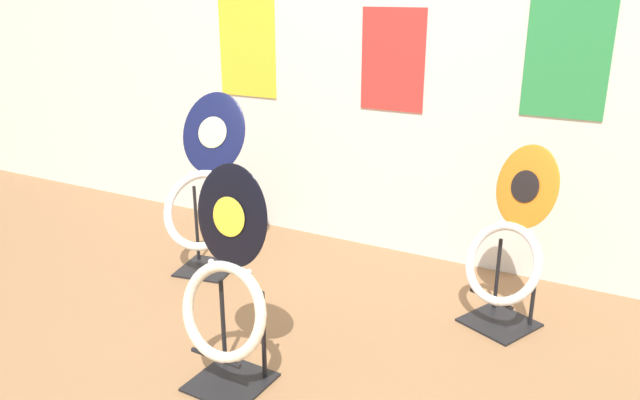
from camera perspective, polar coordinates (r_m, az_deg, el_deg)
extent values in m
cube|color=silver|center=(3.43, 6.51, 16.29)|extent=(8.00, 0.06, 2.60)
cube|color=red|center=(3.40, 6.66, 12.60)|extent=(0.36, 0.01, 0.54)
cube|color=#2D8E47|center=(3.18, 21.69, 12.23)|extent=(0.38, 0.01, 0.59)
cube|color=yellow|center=(3.84, -6.69, 13.95)|extent=(0.39, 0.01, 0.61)
cube|color=black|center=(3.00, 16.05, -10.71)|extent=(0.37, 0.37, 0.01)
cylinder|color=black|center=(3.03, 15.92, -6.51)|extent=(0.02, 0.02, 0.35)
cylinder|color=black|center=(2.94, 18.98, -7.72)|extent=(0.02, 0.02, 0.35)
cylinder|color=black|center=(2.88, 15.38, -8.71)|extent=(0.21, 0.11, 0.02)
torus|color=silver|center=(2.85, 16.34, -5.58)|extent=(0.42, 0.33, 0.36)
ellipsoid|color=orange|center=(2.83, 18.38, 1.17)|extent=(0.32, 0.23, 0.36)
ellipsoid|color=black|center=(2.82, 18.22, 1.19)|extent=(0.14, 0.09, 0.14)
sphere|color=silver|center=(2.89, 16.14, -1.96)|extent=(0.02, 0.02, 0.02)
sphere|color=silver|center=(2.81, 18.84, -2.89)|extent=(0.02, 0.02, 0.02)
cube|color=black|center=(2.53, -8.17, -16.15)|extent=(0.29, 0.29, 0.01)
cylinder|color=black|center=(2.54, -8.85, -10.97)|extent=(0.02, 0.02, 0.37)
cylinder|color=black|center=(2.44, -5.18, -12.23)|extent=(0.02, 0.02, 0.37)
cylinder|color=black|center=(2.40, -9.52, -14.04)|extent=(0.22, 0.03, 0.02)
torus|color=beige|center=(2.35, -8.86, -10.05)|extent=(0.38, 0.17, 0.37)
ellipsoid|color=black|center=(2.26, -8.09, -1.47)|extent=(0.32, 0.09, 0.38)
ellipsoid|color=yellow|center=(2.24, -8.36, -1.54)|extent=(0.14, 0.03, 0.15)
sphere|color=silver|center=(2.36, -9.92, -5.60)|extent=(0.02, 0.02, 0.02)
sphere|color=silver|center=(2.26, -6.54, -6.57)|extent=(0.02, 0.02, 0.02)
cube|color=black|center=(3.45, -10.27, -6.18)|extent=(0.33, 0.33, 0.01)
cylinder|color=black|center=(3.48, -11.23, -2.10)|extent=(0.02, 0.02, 0.43)
cylinder|color=black|center=(3.40, -8.32, -2.48)|extent=(0.02, 0.02, 0.43)
cylinder|color=black|center=(3.32, -11.05, -3.97)|extent=(0.22, 0.06, 0.02)
torus|color=silver|center=(3.30, -10.78, -0.89)|extent=(0.48, 0.34, 0.39)
ellipsoid|color=#141942|center=(3.36, -9.70, 6.07)|extent=(0.39, 0.25, 0.42)
ellipsoid|color=beige|center=(3.34, -9.82, 6.12)|extent=(0.17, 0.10, 0.16)
sphere|color=silver|center=(3.38, -11.63, 2.48)|extent=(0.02, 0.02, 0.02)
sphere|color=silver|center=(3.29, -8.60, 2.21)|extent=(0.02, 0.02, 0.02)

